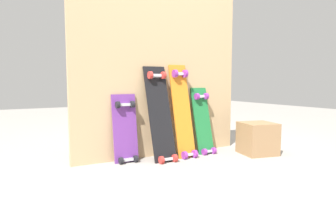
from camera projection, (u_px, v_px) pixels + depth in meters
ground_plane at (164, 156)px, 2.84m from camera, size 12.00×12.00×0.00m
plywood_wall_panel at (160, 66)px, 2.82m from camera, size 1.65×0.04×1.64m
skateboard_purple at (125, 132)px, 2.62m from camera, size 0.21×0.15×0.64m
skateboard_black at (161, 117)px, 2.69m from camera, size 0.21×0.30×0.88m
skateboard_orange at (183, 114)px, 2.82m from camera, size 0.17×0.27×0.90m
skateboard_green at (203, 124)px, 2.96m from camera, size 0.17×0.23×0.69m
wooden_crate at (258, 138)px, 2.91m from camera, size 0.36×0.36×0.30m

